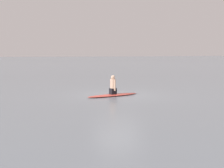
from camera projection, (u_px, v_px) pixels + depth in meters
The scene contains 3 objects.
ground_plane at pixel (118, 95), 17.58m from camera, with size 400.00×400.00×0.00m, color gray.
surfboard at pixel (113, 95), 17.19m from camera, with size 3.02×0.67×0.09m, color #D84C3F.
person_paddler at pixel (113, 86), 17.15m from camera, with size 0.43×0.36×0.97m.
Camera 1 is at (-15.46, 8.12, 2.17)m, focal length 54.19 mm.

